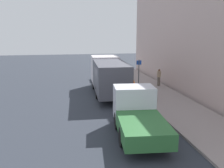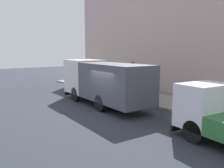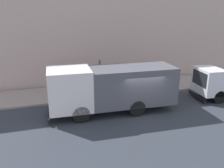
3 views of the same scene
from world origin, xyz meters
TOP-DOWN VIEW (x-y plane):
  - ground at (0.00, 0.00)m, footprint 80.00×80.00m
  - sidewalk at (4.86, 0.00)m, footprint 3.72×30.00m
  - building_facade at (7.22, 0.00)m, footprint 0.50×30.00m
  - large_utility_truck at (0.78, 1.72)m, footprint 2.72×8.19m
  - pedestrian_walking at (6.00, 3.52)m, footprint 0.47×0.47m
  - traffic_cone_orange at (3.74, 4.49)m, footprint 0.40×0.40m
  - street_sign_post at (3.47, 1.82)m, footprint 0.44×0.08m

SIDE VIEW (x-z plane):
  - ground at x=0.00m, z-range 0.00..0.00m
  - sidewalk at x=4.86m, z-range 0.00..0.14m
  - traffic_cone_orange at x=3.74m, z-range 0.14..0.71m
  - pedestrian_walking at x=6.00m, z-range 0.18..1.80m
  - large_utility_truck at x=0.78m, z-range 0.19..3.20m
  - street_sign_post at x=3.47m, z-range 0.38..3.14m
  - building_facade at x=7.22m, z-range 0.00..9.90m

